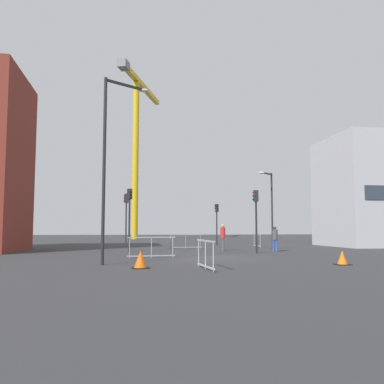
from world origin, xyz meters
The scene contains 16 objects.
ground centered at (0.00, 0.00, 0.00)m, with size 160.00×160.00×0.00m, color #333335.
construction_crane centered at (-3.30, 38.51, 15.89)m, with size 6.79×17.16×24.03m.
streetlamp_tall centered at (-5.00, -3.25, 4.75)m, with size 1.96×1.25×8.02m.
streetlamp_short centered at (6.17, 8.04, 3.43)m, with size 1.37×1.15×5.65m.
traffic_light_verge centered at (3.67, 15.36, 2.52)m, with size 0.37×0.37×3.72m.
traffic_light_median centered at (-4.14, 6.64, 2.78)m, with size 0.36×0.38×4.16m.
traffic_light_island centered at (-4.41, 10.94, 2.80)m, with size 0.39×0.31×4.19m.
traffic_light_corner centered at (3.58, 3.35, 2.61)m, with size 0.38×0.28×3.87m.
pedestrian_walking centered at (2.20, 6.54, 1.06)m, with size 0.34×0.34×1.82m.
pedestrian_waiting centered at (5.31, 4.82, 0.96)m, with size 0.34×0.34×1.66m.
safety_barrier_front centered at (0.08, 9.76, 0.56)m, with size 2.53×0.17×1.08m.
safety_barrier_mid_span centered at (-1.29, -5.73, 0.56)m, with size 0.23×2.42×1.08m.
safety_barrier_left_run centered at (6.28, 11.71, 0.56)m, with size 0.26×2.42×1.08m.
safety_barrier_right_run centered at (-2.98, 0.51, 0.56)m, with size 2.51×0.39×1.08m.
traffic_cone_by_barrier centered at (4.69, -4.83, 0.27)m, with size 0.58×0.58×0.59m.
traffic_cone_striped centered at (-3.69, -5.07, 0.31)m, with size 0.66×0.66×0.67m.
Camera 1 is at (-4.11, -20.89, 1.51)m, focal length 38.16 mm.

